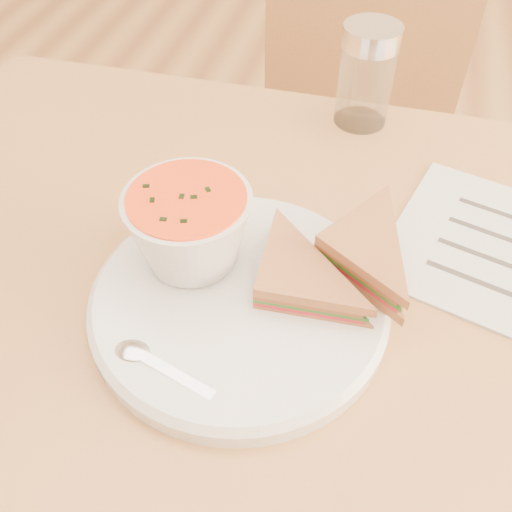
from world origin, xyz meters
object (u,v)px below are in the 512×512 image
(dining_table, at_px, (292,475))
(soup_bowl, at_px, (190,231))
(plate, at_px, (239,302))
(condiment_shaker, at_px, (366,76))
(chair_far, at_px, (355,219))

(dining_table, xyz_separation_m, soup_bowl, (-0.12, 0.01, 0.43))
(plate, relative_size, soup_bowl, 2.37)
(dining_table, bearing_deg, plate, -165.22)
(soup_bowl, distance_m, condiment_shaker, 0.32)
(chair_far, xyz_separation_m, condiment_shaker, (-0.01, -0.19, 0.40))
(plate, bearing_deg, dining_table, 14.78)
(chair_far, height_order, soup_bowl, soup_bowl)
(chair_far, relative_size, plate, 3.09)
(soup_bowl, bearing_deg, chair_far, 75.04)
(chair_far, xyz_separation_m, plate, (-0.08, -0.52, 0.35))
(dining_table, bearing_deg, soup_bowl, 173.18)
(dining_table, height_order, chair_far, chair_far)
(plate, bearing_deg, condiment_shaker, 78.67)
(plate, relative_size, condiment_shaker, 2.18)
(soup_bowl, bearing_deg, dining_table, -6.82)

